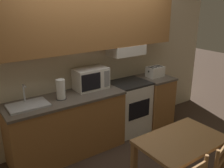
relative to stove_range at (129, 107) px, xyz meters
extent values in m
plane|color=#3D2D23|center=(-0.59, 0.27, -0.44)|extent=(16.00, 16.00, 0.00)
cube|color=beige|center=(-0.59, 0.29, 0.83)|extent=(5.20, 0.05, 2.55)
cube|color=#A36B38|center=(-0.59, 0.11, 1.41)|extent=(2.80, 0.32, 0.73)
cube|color=white|center=(0.00, 0.11, 0.96)|extent=(0.58, 0.34, 0.16)
cube|color=#A36B38|center=(-1.16, -0.02, -0.02)|extent=(1.67, 0.58, 0.85)
cube|color=brown|center=(-1.16, -0.02, 0.42)|extent=(1.69, 0.60, 0.04)
cube|color=#A36B38|center=(0.57, -0.02, -0.02)|extent=(0.49, 0.58, 0.85)
cube|color=brown|center=(0.57, -0.02, 0.42)|extent=(0.51, 0.60, 0.04)
cube|color=white|center=(0.00, 0.00, -0.02)|extent=(0.61, 0.53, 0.85)
cube|color=black|center=(0.00, 0.00, 0.43)|extent=(0.61, 0.53, 0.03)
cube|color=black|center=(0.00, -0.27, 0.05)|extent=(0.43, 0.01, 0.30)
cylinder|color=black|center=(-0.14, -0.11, 0.44)|extent=(0.09, 0.09, 0.01)
cylinder|color=black|center=(0.14, -0.11, 0.44)|extent=(0.09, 0.09, 0.01)
cylinder|color=black|center=(-0.14, 0.11, 0.44)|extent=(0.09, 0.09, 0.01)
cylinder|color=black|center=(0.14, 0.11, 0.44)|extent=(0.09, 0.09, 0.01)
cube|color=white|center=(-0.67, 0.10, 0.60)|extent=(0.51, 0.29, 0.32)
cube|color=black|center=(-0.75, -0.05, 0.60)|extent=(0.31, 0.01, 0.25)
cube|color=gray|center=(-0.48, -0.05, 0.60)|extent=(0.09, 0.01, 0.25)
cube|color=white|center=(0.57, -0.01, 0.53)|extent=(0.30, 0.20, 0.18)
cube|color=black|center=(0.41, -0.01, 0.56)|extent=(0.01, 0.02, 0.02)
cube|color=black|center=(0.46, -0.01, 0.62)|extent=(0.04, 0.14, 0.01)
cube|color=black|center=(0.53, -0.01, 0.62)|extent=(0.04, 0.14, 0.01)
cube|color=black|center=(0.60, -0.01, 0.62)|extent=(0.04, 0.14, 0.01)
cube|color=black|center=(0.67, -0.01, 0.62)|extent=(0.04, 0.14, 0.01)
cube|color=#B7BABF|center=(-1.67, -0.02, 0.45)|extent=(0.50, 0.34, 0.02)
cube|color=#4C4F54|center=(-1.67, -0.04, 0.46)|extent=(0.43, 0.25, 0.01)
cylinder|color=#B7BABF|center=(-1.67, 0.10, 0.58)|extent=(0.02, 0.02, 0.23)
cylinder|color=#B7BABF|center=(-1.67, 0.04, 0.70)|extent=(0.02, 0.12, 0.02)
cylinder|color=black|center=(-1.22, -0.04, 0.44)|extent=(0.14, 0.14, 0.01)
cylinder|color=white|center=(-1.22, -0.04, 0.58)|extent=(0.12, 0.12, 0.27)
cube|color=#9E7042|center=(-0.53, -1.56, 0.32)|extent=(0.93, 0.60, 0.04)
cube|color=#9E7042|center=(-0.10, -1.30, -0.07)|extent=(0.06, 0.06, 0.74)
cube|color=#9E7042|center=(-0.33, -1.91, 0.32)|extent=(0.34, 0.11, 0.06)
cube|color=#9E7042|center=(-0.33, -1.91, 0.17)|extent=(0.34, 0.11, 0.06)
camera|label=1|loc=(-2.46, -3.03, 1.74)|focal=40.00mm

